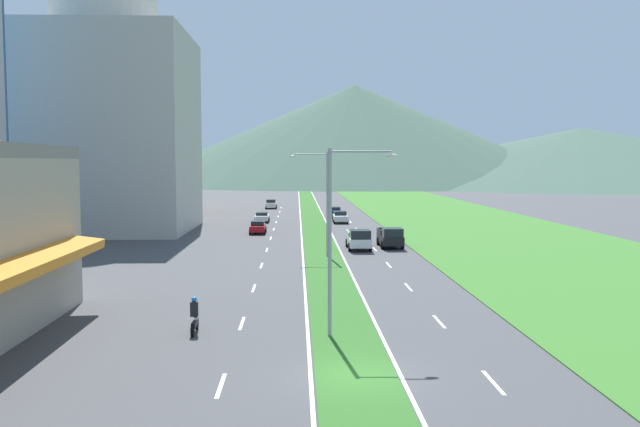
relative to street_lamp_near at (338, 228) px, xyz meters
The scene contains 42 objects.
ground_plane 7.92m from the street_lamp_near, 86.69° to the right, with size 600.00×600.00×0.00m, color #424244.
grass_median 54.26m from the street_lamp_near, 89.63° to the left, with size 3.20×240.00×0.06m, color #2D6023.
grass_verge_right 58.17m from the street_lamp_near, 68.81° to the left, with size 24.00×240.00×0.06m, color #387028.
lane_dash_left_2 9.77m from the street_lamp_near, 125.00° to the right, with size 0.16×2.80×0.01m, color silver.
lane_dash_left_3 7.56m from the street_lamp_near, 149.43° to the left, with size 0.16×2.80×0.01m, color silver.
lane_dash_left_4 14.25m from the street_lamp_near, 110.97° to the left, with size 0.16×2.80×0.01m, color silver.
lane_dash_left_5 23.09m from the street_lamp_near, 102.19° to the left, with size 0.16×2.80×0.01m, color silver.
lane_dash_left_6 32.37m from the street_lamp_near, 98.56° to the left, with size 0.16×2.80×0.01m, color silver.
lane_dash_left_7 41.79m from the street_lamp_near, 96.58° to the left, with size 0.16×2.80×0.01m, color silver.
lane_dash_left_8 51.27m from the street_lamp_near, 95.35° to the left, with size 0.16×2.80×0.01m, color silver.
lane_dash_left_9 60.79m from the street_lamp_near, 94.50° to the left, with size 0.16×2.80×0.01m, color silver.
lane_dash_left_10 70.33m from the street_lamp_near, 93.89° to the left, with size 0.16×2.80×0.01m, color silver.
lane_dash_left_11 79.89m from the street_lamp_near, 93.42° to the left, with size 0.16×2.80×0.01m, color silver.
lane_dash_left_12 89.45m from the street_lamp_near, 93.05° to the left, with size 0.16×2.80×0.01m, color silver.
lane_dash_right_2 10.12m from the street_lamp_near, 51.26° to the right, with size 0.16×2.80×0.01m, color silver.
lane_dash_right_3 8.02m from the street_lamp_near, 27.28° to the left, with size 0.16×2.80×0.01m, color silver.
lane_dash_right_4 14.50m from the street_lamp_near, 66.30° to the left, with size 0.16×2.80×0.01m, color silver.
lane_dash_right_5 23.25m from the street_lamp_near, 76.10° to the left, with size 0.16×2.80×0.01m, color silver.
lane_dash_right_6 32.48m from the street_lamp_near, 80.22° to the left, with size 0.16×2.80×0.01m, color silver.
lane_dash_right_7 41.87m from the street_lamp_near, 82.47° to the left, with size 0.16×2.80×0.01m, color silver.
lane_dash_right_8 51.34m from the street_lamp_near, 83.88° to the left, with size 0.16×2.80×0.01m, color silver.
lane_dash_right_9 60.85m from the street_lamp_near, 84.85° to the left, with size 0.16×2.80×0.01m, color silver.
lane_dash_right_10 70.38m from the street_lamp_near, 85.55° to the left, with size 0.16×2.80×0.01m, color silver.
lane_dash_right_11 79.93m from the street_lamp_near, 86.09° to the left, with size 0.16×2.80×0.01m, color silver.
lane_dash_right_12 89.49m from the street_lamp_near, 86.51° to the left, with size 0.16×2.80×0.01m, color silver.
edge_line_median_left 54.28m from the street_lamp_near, 91.49° to the left, with size 0.16×240.00×0.01m, color silver.
edge_line_median_right 54.31m from the street_lamp_near, 87.78° to the left, with size 0.16×240.00×0.01m, color silver.
domed_building 56.59m from the street_lamp_near, 116.15° to the left, with size 19.73×19.73×37.40m.
midrise_colored 81.39m from the street_lamp_near, 110.14° to the left, with size 14.35×14.35×26.05m, color orange.
hill_far_left 306.11m from the street_lamp_near, 111.75° to the left, with size 158.28×158.28×35.19m, color #3D5647.
hill_far_center 244.30m from the street_lamp_near, 84.91° to the left, with size 182.46×182.46×39.35m, color #3D5647.
hill_far_right 259.90m from the street_lamp_near, 64.51° to the left, with size 217.89×217.89×21.62m, color #3D5647.
street_lamp_near is the anchor object (origin of this frame).
street_lamp_mid 26.76m from the street_lamp_near, 89.25° to the left, with size 3.29×0.38×9.09m.
car_0 46.78m from the street_lamp_near, 97.94° to the left, with size 1.87×4.25×1.46m.
car_1 59.53m from the street_lamp_near, 86.17° to the left, with size 1.98×4.43×1.58m.
car_2 87.82m from the street_lamp_near, 94.23° to the left, with size 2.00×4.26×1.59m.
car_3 68.78m from the street_lamp_near, 86.84° to the left, with size 1.89×4.77×1.52m.
car_4 61.10m from the street_lamp_near, 96.30° to the left, with size 1.94×4.55×1.37m.
pickup_truck_0 31.98m from the street_lamp_near, 82.91° to the left, with size 2.18×5.40×2.00m.
pickup_truck_1 34.00m from the street_lamp_near, 77.81° to the left, with size 2.18×5.40×2.00m.
motorcycle_rider 8.23m from the street_lamp_near, behind, with size 0.36×2.00×1.80m.
Camera 1 is at (-2.26, -25.21, 8.29)m, focal length 37.70 mm.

